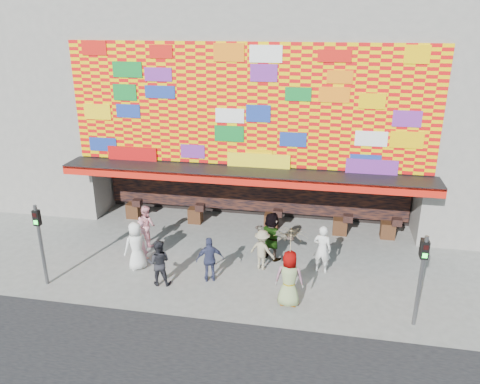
# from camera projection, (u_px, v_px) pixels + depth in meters

# --- Properties ---
(ground) EXTENTS (90.00, 90.00, 0.00)m
(ground) POSITION_uv_depth(u_px,v_px,m) (227.00, 279.00, 16.86)
(ground) COLOR slate
(ground) RESTS_ON ground
(shop_building) EXTENTS (15.20, 9.40, 10.00)m
(shop_building) POSITION_uv_depth(u_px,v_px,m) (262.00, 97.00, 22.55)
(shop_building) COLOR gray
(shop_building) RESTS_ON ground
(neighbor_left) EXTENTS (11.00, 8.00, 12.00)m
(neighbor_left) POSITION_uv_depth(u_px,v_px,m) (16.00, 76.00, 24.41)
(neighbor_left) COLOR gray
(neighbor_left) RESTS_ON ground
(signal_left) EXTENTS (0.22, 0.20, 3.00)m
(signal_left) POSITION_uv_depth(u_px,v_px,m) (40.00, 236.00, 15.92)
(signal_left) COLOR #59595B
(signal_left) RESTS_ON ground
(signal_right) EXTENTS (0.22, 0.20, 3.00)m
(signal_right) POSITION_uv_depth(u_px,v_px,m) (422.00, 271.00, 13.74)
(signal_right) COLOR #59595B
(signal_right) RESTS_ON ground
(ped_a) EXTENTS (1.07, 1.06, 1.87)m
(ped_a) POSITION_uv_depth(u_px,v_px,m) (136.00, 246.00, 17.27)
(ped_a) COLOR silver
(ped_a) RESTS_ON ground
(ped_b) EXTENTS (0.67, 0.53, 1.63)m
(ped_b) POSITION_uv_depth(u_px,v_px,m) (142.00, 239.00, 18.05)
(ped_b) COLOR pink
(ped_b) RESTS_ON ground
(ped_c) EXTENTS (0.90, 0.74, 1.69)m
(ped_c) POSITION_uv_depth(u_px,v_px,m) (159.00, 263.00, 16.28)
(ped_c) COLOR black
(ped_c) RESTS_ON ground
(ped_d) EXTENTS (1.15, 0.92, 1.56)m
(ped_d) POSITION_uv_depth(u_px,v_px,m) (262.00, 250.00, 17.31)
(ped_d) COLOR gray
(ped_d) RESTS_ON ground
(ped_e) EXTENTS (1.07, 0.73, 1.68)m
(ped_e) POSITION_uv_depth(u_px,v_px,m) (210.00, 259.00, 16.50)
(ped_e) COLOR #333759
(ped_e) RESTS_ON ground
(ped_f) EXTENTS (1.84, 1.35, 1.93)m
(ped_f) POSITION_uv_depth(u_px,v_px,m) (272.00, 236.00, 17.97)
(ped_f) COLOR gray
(ped_f) RESTS_ON ground
(ped_g) EXTENTS (0.96, 0.64, 1.93)m
(ped_g) POSITION_uv_depth(u_px,v_px,m) (289.00, 279.00, 15.04)
(ped_g) COLOR gray
(ped_g) RESTS_ON ground
(ped_h) EXTENTS (0.75, 0.57, 1.84)m
(ped_h) POSITION_uv_depth(u_px,v_px,m) (322.00, 249.00, 17.07)
(ped_h) COLOR silver
(ped_h) RESTS_ON ground
(ped_i) EXTENTS (1.04, 0.97, 1.72)m
(ped_i) POSITION_uv_depth(u_px,v_px,m) (146.00, 225.00, 19.17)
(ped_i) COLOR pink
(ped_i) RESTS_ON ground
(parasol) EXTENTS (1.24, 1.26, 1.97)m
(parasol) POSITION_uv_depth(u_px,v_px,m) (291.00, 244.00, 14.61)
(parasol) COLOR beige
(parasol) RESTS_ON ground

